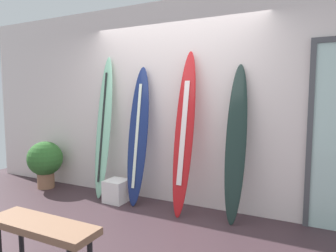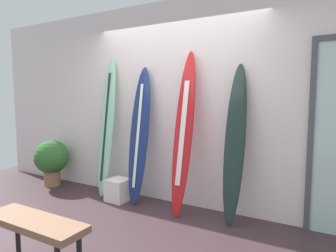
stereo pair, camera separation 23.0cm
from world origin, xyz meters
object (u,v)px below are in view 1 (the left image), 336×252
Objects in this scene: bench at (42,230)px; surfboard_navy at (138,136)px; potted_plant at (45,160)px; surfboard_crimson at (184,132)px; display_block_left at (117,191)px; surfboard_seafoam at (104,128)px; surfboard_charcoal at (236,144)px.

surfboard_navy is at bearing 96.71° from bench.
potted_plant is 0.77× the size of bench.
surfboard_crimson reaches higher than surfboard_navy.
display_block_left is (-0.31, -0.10, -0.80)m from surfboard_navy.
surfboard_seafoam is 1.09× the size of surfboard_navy.
display_block_left is at bearing -176.17° from surfboard_charcoal.
bench is at bearing -105.42° from surfboard_crimson.
surfboard_charcoal reaches higher than display_block_left.
potted_plant is (-1.43, 0.02, 0.30)m from display_block_left.
surfboard_crimson is (1.32, -0.07, 0.01)m from surfboard_seafoam.
surfboard_seafoam reaches higher than surfboard_crimson.
surfboard_navy reaches higher than potted_plant.
bench is (1.95, -1.75, -0.04)m from potted_plant.
bench is (0.22, -1.83, -0.54)m from surfboard_navy.
surfboard_seafoam is at bearing 157.35° from display_block_left.
surfboard_seafoam is 6.67× the size of display_block_left.
surfboard_seafoam is at bearing 179.51° from surfboard_charcoal.
potted_plant is at bearing -179.07° from surfboard_crimson.
potted_plant is 2.62m from bench.
surfboard_charcoal is at bearing 4.60° from surfboard_crimson.
surfboard_seafoam reaches higher than display_block_left.
surfboard_crimson reaches higher than display_block_left.
potted_plant is (-1.74, -0.08, -0.50)m from surfboard_navy.
surfboard_navy is at bearing -2.54° from surfboard_seafoam.
surfboard_seafoam is 1.97m from surfboard_charcoal.
potted_plant is at bearing -177.33° from surfboard_navy.
bench is at bearing -41.88° from potted_plant.
surfboard_seafoam is 2.09× the size of bench.
surfboard_charcoal is (0.64, 0.05, -0.11)m from surfboard_crimson.
surfboard_crimson reaches higher than surfboard_charcoal.
potted_plant reaches higher than display_block_left.
potted_plant is at bearing 179.22° from display_block_left.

